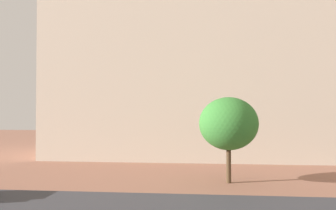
% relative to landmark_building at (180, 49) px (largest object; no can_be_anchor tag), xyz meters
% --- Properties ---
extents(landmark_building, '(25.51, 11.12, 37.09)m').
position_rel_landmark_building_xyz_m(landmark_building, '(0.00, 0.00, 0.00)').
color(landmark_building, beige).
rests_on(landmark_building, ground_plane).
extents(tree_curb_far, '(3.55, 3.55, 5.16)m').
position_rel_landmark_building_xyz_m(tree_curb_far, '(3.64, -12.53, -6.99)').
color(tree_curb_far, '#4C3823').
rests_on(tree_curb_far, ground_plane).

